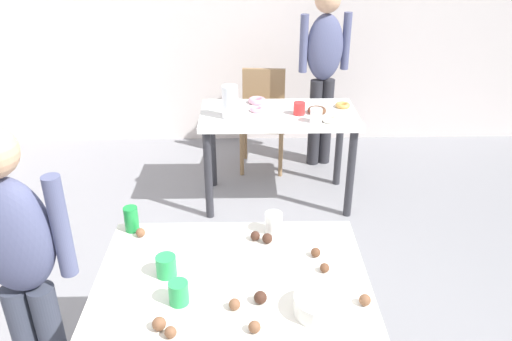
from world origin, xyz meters
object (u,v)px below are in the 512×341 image
(mixing_bowl, at_px, (320,305))
(soda_can, at_px, (131,219))
(person_girl_near, at_px, (20,263))
(dining_table_far, at_px, (278,127))
(person_adult_far, at_px, (324,63))
(chair_far_table, at_px, (263,113))
(pitcher_far, at_px, (230,102))
(dining_table_near, at_px, (233,294))

(mixing_bowl, bearing_deg, soda_can, 144.89)
(person_girl_near, bearing_deg, mixing_bowl, -9.21)
(dining_table_far, xyz_separation_m, person_adult_far, (0.43, 0.68, 0.31))
(chair_far_table, relative_size, person_adult_far, 0.55)
(person_girl_near, relative_size, pitcher_far, 5.93)
(person_girl_near, height_order, mixing_bowl, person_girl_near)
(mixing_bowl, bearing_deg, dining_table_near, 145.61)
(dining_table_far, height_order, mixing_bowl, mixing_bowl)
(person_adult_far, bearing_deg, person_girl_near, -120.87)
(dining_table_far, height_order, pitcher_far, pitcher_far)
(dining_table_far, bearing_deg, person_girl_near, -120.44)
(person_girl_near, bearing_deg, person_adult_far, 59.13)
(dining_table_near, bearing_deg, person_adult_far, 74.23)
(dining_table_near, height_order, person_adult_far, person_adult_far)
(soda_can, relative_size, pitcher_far, 0.51)
(person_girl_near, bearing_deg, pitcher_far, 66.96)
(dining_table_near, relative_size, mixing_bowl, 5.77)
(dining_table_far, distance_m, person_girl_near, 2.27)
(person_adult_far, bearing_deg, pitcher_far, -135.18)
(person_adult_far, relative_size, soda_can, 12.89)
(dining_table_far, distance_m, soda_can, 1.76)
(chair_far_table, xyz_separation_m, person_girl_near, (-1.05, -2.62, 0.35))
(chair_far_table, bearing_deg, pitcher_far, -108.90)
(dining_table_near, xyz_separation_m, dining_table_far, (0.31, 1.91, -0.01))
(dining_table_near, bearing_deg, person_girl_near, -177.52)
(chair_far_table, height_order, mixing_bowl, chair_far_table)
(dining_table_far, xyz_separation_m, person_girl_near, (-1.15, -1.95, 0.22))
(chair_far_table, bearing_deg, person_girl_near, -111.84)
(chair_far_table, relative_size, mixing_bowl, 4.49)
(chair_far_table, bearing_deg, mixing_bowl, -87.59)
(person_adult_far, relative_size, mixing_bowl, 8.11)
(dining_table_far, height_order, chair_far_table, chair_far_table)
(person_girl_near, xyz_separation_m, person_adult_far, (1.57, 2.63, 0.10))
(chair_far_table, distance_m, person_adult_far, 0.69)
(pitcher_far, bearing_deg, chair_far_table, 71.10)
(dining_table_near, bearing_deg, mixing_bowl, -34.39)
(soda_can, bearing_deg, dining_table_far, 63.45)
(dining_table_far, distance_m, chair_far_table, 0.69)
(soda_can, bearing_deg, pitcher_far, 73.86)
(dining_table_near, height_order, chair_far_table, chair_far_table)
(person_adult_far, bearing_deg, dining_table_far, -122.09)
(person_girl_near, relative_size, person_adult_far, 0.91)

